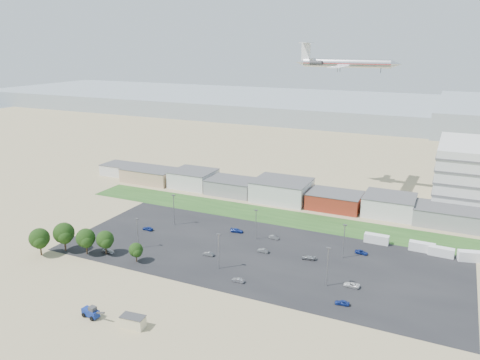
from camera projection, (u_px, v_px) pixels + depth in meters
The scene contains 34 objects.
ground at pixel (212, 279), 126.39m from camera, with size 700.00×700.00×0.00m, color #998961.
parking_lot at pixel (258, 253), 141.77m from camera, with size 120.00×50.00×0.01m, color black.
grass_strip at pixel (279, 217), 171.63m from camera, with size 160.00×16.00×0.02m, color #21491B.
hills_backdrop at pixel (437, 115), 382.99m from camera, with size 700.00×200.00×9.00m, color gray, non-canonical shape.
building_row at pixel (257, 187), 193.91m from camera, with size 170.00×20.00×8.00m, color silver, non-canonical shape.
portable_shed at pixel (133, 322), 104.69m from camera, with size 5.54×2.88×2.79m, color beige, non-canonical shape.
telehandler at pixel (91, 311), 108.54m from camera, with size 7.07×2.36×2.94m, color navy, non-canonical shape.
box_trailer_a at pixel (377, 239), 148.85m from camera, with size 7.59×2.37×2.85m, color silver, non-canonical shape.
box_trailer_b at pixel (422, 247), 142.97m from camera, with size 7.55×2.36×2.83m, color silver, non-canonical shape.
box_trailer_c at pixel (441, 252), 139.82m from camera, with size 7.28×2.27×2.73m, color silver, non-canonical shape.
box_trailer_d at pixel (472, 256), 136.47m from camera, with size 8.06×2.52×3.02m, color silver, non-canonical shape.
tree_far_left at pixel (40, 240), 139.33m from camera, with size 6.45×6.45×9.67m, color black, non-canonical shape.
tree_left at pixel (64, 235), 142.34m from camera, with size 6.84×6.84×10.25m, color black, non-canonical shape.
tree_mid at pixel (86, 240), 140.24m from camera, with size 6.11×6.11×9.17m, color black, non-canonical shape.
tree_right at pixel (105, 241), 140.21m from camera, with size 5.64×5.64×8.46m, color black, non-canonical shape.
tree_near at pixel (136, 251), 135.55m from camera, with size 4.42×4.42×6.63m, color black, non-canonical shape.
lightpole_front_l at pixel (138, 233), 144.18m from camera, with size 1.16×0.48×9.84m, color slate, non-canonical shape.
lightpole_front_m at pixel (219, 251), 130.91m from camera, with size 1.24×0.52×10.54m, color slate, non-canonical shape.
lightpole_front_r at pixel (328, 267), 121.41m from camera, with size 1.28×0.53×10.90m, color slate, non-canonical shape.
lightpole_back_l at pixel (174, 210), 162.74m from camera, with size 1.29×0.54×10.97m, color slate, non-canonical shape.
lightpole_back_m at pixel (256, 225), 150.83m from camera, with size 1.19×0.49×10.08m, color slate, non-canonical shape.
lightpole_back_r at pixel (344, 241), 137.55m from camera, with size 1.24×0.52×10.53m, color slate, non-canonical shape.
airliner at pixel (346, 63), 185.85m from camera, with size 42.85×29.22×12.66m, color silver, non-canonical shape.
parked_car_0 at pixel (352, 285), 122.23m from camera, with size 1.92×4.16×1.15m, color silver.
parked_car_2 at pixel (342, 303), 113.86m from camera, with size 1.43×3.56×1.21m, color navy.
parked_car_4 at pixel (209, 254), 140.23m from camera, with size 1.19×3.42×1.13m, color #595B5E.
parked_car_5 at pixel (148, 228), 159.22m from camera, with size 1.53×3.80×1.30m, color navy.
parked_car_6 at pixel (237, 230), 157.49m from camera, with size 1.78×4.38×1.27m, color navy.
parked_car_7 at pixel (263, 251), 142.41m from camera, with size 1.26×3.61×1.19m, color #595B5E.
parked_car_8 at pixel (361, 252), 141.23m from camera, with size 1.55×3.85×1.31m, color navy.
parked_car_10 at pixel (108, 251), 142.16m from camera, with size 1.70×4.18×1.21m, color #A5A5AA.
parked_car_11 at pixel (274, 237), 152.14m from camera, with size 1.20×3.43×1.13m, color #595B5E.
parked_car_12 at pixel (308, 258), 137.74m from camera, with size 1.69×4.16×1.21m, color #A5A5AA.
parked_car_13 at pixel (238, 280), 124.71m from camera, with size 1.20×3.45×1.14m, color #A5A5AA.
Camera 1 is at (54.77, -99.92, 61.39)m, focal length 35.00 mm.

